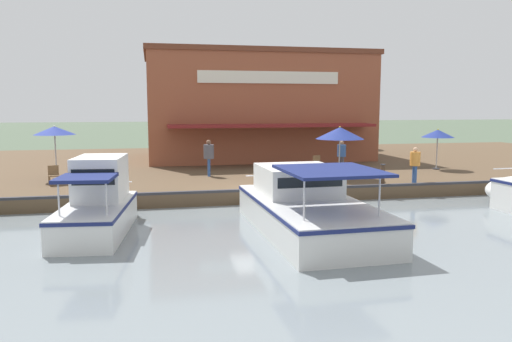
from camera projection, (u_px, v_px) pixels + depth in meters
ground_plane at (264, 206)px, 20.11m from camera, size 220.00×220.00×0.00m
quay_deck at (224, 166)px, 30.74m from camera, size 22.00×56.00×0.60m
quay_edge_fender at (263, 190)px, 20.12m from camera, size 0.20×50.40×0.10m
waterfront_restaurant at (255, 106)px, 33.05m from camera, size 10.25×14.17×6.81m
patio_umbrella_back_row at (438, 134)px, 26.73m from camera, size 1.71×1.71×2.19m
patio_umbrella_by_entrance at (340, 133)px, 23.31m from camera, size 2.27×2.27×2.47m
patio_umbrella_far_corner at (54, 131)px, 22.97m from camera, size 1.86×1.86×2.52m
cafe_chair_back_row_seat at (54, 174)px, 21.53m from camera, size 0.55×0.55×0.85m
cafe_chair_mid_patio at (318, 163)px, 25.83m from camera, size 0.54×0.54×0.85m
person_at_quay_edge at (209, 153)px, 24.21m from camera, size 0.50×0.50×1.78m
person_mid_patio at (342, 152)px, 26.02m from camera, size 0.45×0.45×1.61m
person_near_entrance at (415, 161)px, 22.11m from camera, size 0.45×0.45×1.59m
motorboat_far_downstream at (100, 204)px, 15.89m from camera, size 5.70×2.38×2.33m
motorboat_mid_row at (301, 205)px, 16.31m from camera, size 8.33×3.25×2.20m
mooring_post at (383, 175)px, 21.40m from camera, size 0.22×0.22×0.94m
tree_downstream_bank at (330, 94)px, 40.47m from camera, size 3.62×3.45×6.16m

